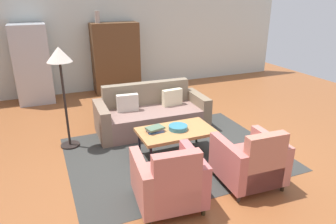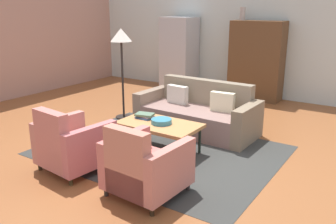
{
  "view_description": "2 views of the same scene",
  "coord_description": "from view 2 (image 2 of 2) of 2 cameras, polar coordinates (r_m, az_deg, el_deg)",
  "views": [
    {
      "loc": [
        -2.07,
        -4.02,
        2.5
      ],
      "look_at": [
        -0.19,
        0.43,
        0.64
      ],
      "focal_mm": 33.15,
      "sensor_mm": 36.0,
      "label": 1
    },
    {
      "loc": [
        2.69,
        -4.02,
        2.11
      ],
      "look_at": [
        -0.23,
        0.37,
        0.55
      ],
      "focal_mm": 38.34,
      "sensor_mm": 36.0,
      "label": 2
    }
  ],
  "objects": [
    {
      "name": "ground_plane",
      "position": [
        5.28,
        -0.13,
        -7.05
      ],
      "size": [
        11.98,
        11.98,
        0.0
      ],
      "primitive_type": "plane",
      "color": "brown"
    },
    {
      "name": "wall_back",
      "position": [
        8.8,
        16.03,
        11.24
      ],
      "size": [
        9.99,
        0.12,
        2.8
      ],
      "primitive_type": "cube",
      "color": "silver",
      "rests_on": "ground"
    },
    {
      "name": "area_rug",
      "position": [
        5.49,
        -1.06,
        -6.08
      ],
      "size": [
        3.4,
        2.6,
        0.01
      ],
      "primitive_type": "cube",
      "color": "#353532",
      "rests_on": "ground"
    },
    {
      "name": "couch",
      "position": [
        6.3,
        4.83,
        -0.37
      ],
      "size": [
        2.12,
        0.96,
        0.86
      ],
      "rotation": [
        0.0,
        0.0,
        3.11
      ],
      "color": "#88685F",
      "rests_on": "ground"
    },
    {
      "name": "coffee_table",
      "position": [
        5.3,
        -1.39,
        -2.16
      ],
      "size": [
        1.2,
        0.7,
        0.45
      ],
      "color": "black",
      "rests_on": "ground"
    },
    {
      "name": "armchair_left",
      "position": [
        4.9,
        -15.2,
        -5.24
      ],
      "size": [
        0.88,
        0.88,
        0.88
      ],
      "rotation": [
        0.0,
        0.0,
        -0.1
      ],
      "color": "#2B241E",
      "rests_on": "ground"
    },
    {
      "name": "armchair_right",
      "position": [
        4.13,
        -3.91,
        -8.87
      ],
      "size": [
        0.84,
        0.84,
        0.88
      ],
      "rotation": [
        0.0,
        0.0,
        -0.05
      ],
      "color": "#312B12",
      "rests_on": "ground"
    },
    {
      "name": "fruit_bowl",
      "position": [
        5.26,
        -1.06,
        -1.48
      ],
      "size": [
        0.3,
        0.3,
        0.07
      ],
      "primitive_type": "cylinder",
      "color": "teal",
      "rests_on": "coffee_table"
    },
    {
      "name": "book_stack",
      "position": [
        5.52,
        -3.72,
        -0.6
      ],
      "size": [
        0.3,
        0.24,
        0.07
      ],
      "color": "#2F528D",
      "rests_on": "coffee_table"
    },
    {
      "name": "cabinet",
      "position": [
        8.59,
        13.88,
        7.91
      ],
      "size": [
        1.2,
        0.51,
        1.8
      ],
      "color": "brown",
      "rests_on": "ground"
    },
    {
      "name": "vase_tall",
      "position": [
        8.65,
        11.78,
        15.07
      ],
      "size": [
        0.12,
        0.12,
        0.29
      ],
      "primitive_type": "cylinder",
      "color": "#AEA199",
      "rests_on": "cabinet"
    },
    {
      "name": "refrigerator",
      "position": [
        9.38,
        1.8,
        9.22
      ],
      "size": [
        0.8,
        0.73,
        1.85
      ],
      "color": "#B7BABF",
      "rests_on": "ground"
    },
    {
      "name": "floor_lamp",
      "position": [
        6.82,
        -7.43,
        10.75
      ],
      "size": [
        0.4,
        0.4,
        1.72
      ],
      "color": "black",
      "rests_on": "ground"
    }
  ]
}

